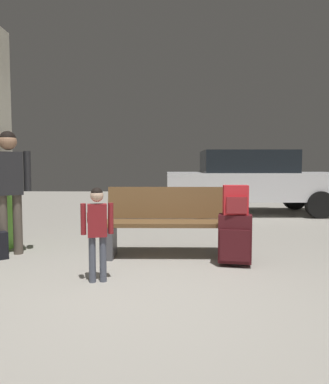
# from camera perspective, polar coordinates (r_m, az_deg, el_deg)

# --- Properties ---
(ground_plane) EXTENTS (18.00, 18.00, 0.10)m
(ground_plane) POSITION_cam_1_polar(r_m,az_deg,el_deg) (7.28, -0.84, -5.49)
(ground_plane) COLOR gray
(bench) EXTENTS (1.60, 0.54, 0.89)m
(bench) POSITION_cam_1_polar(r_m,az_deg,el_deg) (4.79, 0.57, -4.65)
(bench) COLOR brown
(bench) RESTS_ON ground_plane
(suitcase) EXTENTS (0.41, 0.29, 0.60)m
(suitcase) POSITION_cam_1_polar(r_m,az_deg,el_deg) (4.42, 10.75, -7.07)
(suitcase) COLOR #471419
(suitcase) RESTS_ON ground_plane
(backpack_bright) EXTENTS (0.28, 0.20, 0.34)m
(backpack_bright) POSITION_cam_1_polar(r_m,az_deg,el_deg) (4.36, 10.85, -1.26)
(backpack_bright) COLOR red
(backpack_bright) RESTS_ON suitcase
(child) EXTENTS (0.32, 0.19, 0.95)m
(child) POSITION_cam_1_polar(r_m,az_deg,el_deg) (3.78, -10.31, -4.88)
(child) COLOR #4C5160
(child) RESTS_ON ground_plane
(adult) EXTENTS (0.48, 0.33, 1.61)m
(adult) POSITION_cam_1_polar(r_m,az_deg,el_deg) (5.21, -22.75, 1.84)
(adult) COLOR brown
(adult) RESTS_ON ground_plane
(parked_car_near) EXTENTS (4.13, 1.85, 1.51)m
(parked_car_near) POSITION_cam_1_polar(r_m,az_deg,el_deg) (9.17, 13.09, 1.78)
(parked_car_near) COLOR silver
(parked_car_near) RESTS_ON ground_plane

